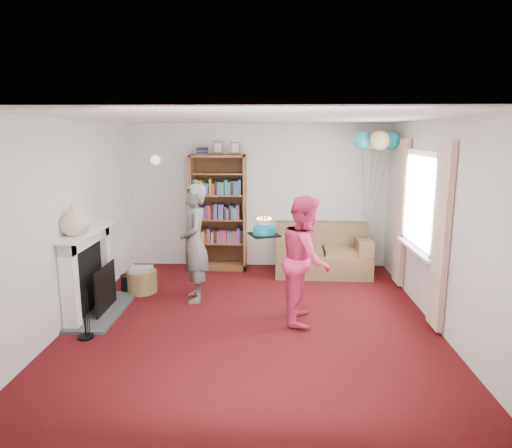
{
  "coord_description": "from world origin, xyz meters",
  "views": [
    {
      "loc": [
        0.23,
        -5.42,
        2.32
      ],
      "look_at": [
        0.03,
        0.6,
        1.12
      ],
      "focal_mm": 32.0,
      "sensor_mm": 36.0,
      "label": 1
    }
  ],
  "objects_px": {
    "birthday_cake": "(264,230)",
    "person_striped": "(194,243)",
    "bookcase": "(219,214)",
    "person_magenta": "(306,259)",
    "sofa": "(322,254)"
  },
  "relations": [
    {
      "from": "person_striped",
      "to": "bookcase",
      "type": "bearing_deg",
      "value": 160.46
    },
    {
      "from": "person_magenta",
      "to": "bookcase",
      "type": "bearing_deg",
      "value": 35.97
    },
    {
      "from": "bookcase",
      "to": "person_magenta",
      "type": "relative_size",
      "value": 1.37
    },
    {
      "from": "birthday_cake",
      "to": "person_striped",
      "type": "bearing_deg",
      "value": 149.97
    },
    {
      "from": "person_magenta",
      "to": "birthday_cake",
      "type": "height_order",
      "value": "person_magenta"
    },
    {
      "from": "bookcase",
      "to": "person_magenta",
      "type": "distance_m",
      "value": 2.63
    },
    {
      "from": "person_striped",
      "to": "birthday_cake",
      "type": "bearing_deg",
      "value": 46.27
    },
    {
      "from": "sofa",
      "to": "person_magenta",
      "type": "distance_m",
      "value": 2.12
    },
    {
      "from": "sofa",
      "to": "birthday_cake",
      "type": "distance_m",
      "value": 2.3
    },
    {
      "from": "person_striped",
      "to": "birthday_cake",
      "type": "distance_m",
      "value": 1.17
    },
    {
      "from": "bookcase",
      "to": "sofa",
      "type": "bearing_deg",
      "value": -7.64
    },
    {
      "from": "person_magenta",
      "to": "sofa",
      "type": "bearing_deg",
      "value": -6.77
    },
    {
      "from": "sofa",
      "to": "birthday_cake",
      "type": "relative_size",
      "value": 4.66
    },
    {
      "from": "sofa",
      "to": "person_magenta",
      "type": "bearing_deg",
      "value": -100.68
    },
    {
      "from": "sofa",
      "to": "bookcase",
      "type": "bearing_deg",
      "value": 173.89
    }
  ]
}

